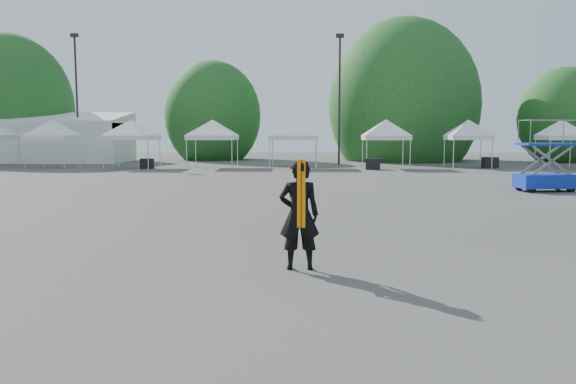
{
  "coord_description": "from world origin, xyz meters",
  "views": [
    {
      "loc": [
        0.65,
        -11.04,
        2.39
      ],
      "look_at": [
        0.28,
        -0.65,
        1.3
      ],
      "focal_mm": 35.0,
      "sensor_mm": 36.0,
      "label": 1
    }
  ],
  "objects": [
    {
      "name": "tree_far_w",
      "position": [
        -26.0,
        38.0,
        4.54
      ],
      "size": [
        4.8,
        4.8,
        7.3
      ],
      "color": "#382314",
      "rests_on": "ground"
    },
    {
      "name": "tent_e",
      "position": [
        -0.36,
        27.83,
        3.06
      ],
      "size": [
        4.68,
        4.68,
        3.88
      ],
      "color": "silver",
      "rests_on": "ground"
    },
    {
      "name": "tree_mid_e",
      "position": [
        9.0,
        39.0,
        4.84
      ],
      "size": [
        5.12,
        5.12,
        7.79
      ],
      "color": "#382314",
      "rests_on": "ground"
    },
    {
      "name": "crate_east",
      "position": [
        13.19,
        28.08,
        0.37
      ],
      "size": [
        1.01,
        0.82,
        0.75
      ],
      "primitive_type": "cube",
      "rotation": [
        0.0,
        0.0,
        0.07
      ],
      "color": "black",
      "rests_on": "ground"
    },
    {
      "name": "light_pole_west",
      "position": [
        -18.0,
        34.0,
        5.77
      ],
      "size": [
        0.6,
        0.25,
        10.3
      ],
      "color": "black",
      "rests_on": "ground"
    },
    {
      "name": "tent_c",
      "position": [
        -11.41,
        27.12,
        3.06
      ],
      "size": [
        4.52,
        4.52,
        3.88
      ],
      "color": "silver",
      "rests_on": "ground"
    },
    {
      "name": "tent_b",
      "position": [
        -17.18,
        27.61,
        3.06
      ],
      "size": [
        4.09,
        4.09,
        3.88
      ],
      "color": "silver",
      "rests_on": "ground"
    },
    {
      "name": "tent_f",
      "position": [
        5.94,
        27.59,
        3.06
      ],
      "size": [
        4.32,
        4.32,
        3.88
      ],
      "color": "silver",
      "rests_on": "ground"
    },
    {
      "name": "tent_d",
      "position": [
        -6.02,
        28.09,
        3.06
      ],
      "size": [
        4.63,
        4.63,
        3.88
      ],
      "color": "silver",
      "rests_on": "ground"
    },
    {
      "name": "light_pole_east",
      "position": [
        3.0,
        32.0,
        5.52
      ],
      "size": [
        0.6,
        0.25,
        9.8
      ],
      "color": "black",
      "rests_on": "ground"
    },
    {
      "name": "ground",
      "position": [
        0.0,
        0.0,
        0.0
      ],
      "size": [
        120.0,
        120.0,
        0.0
      ],
      "primitive_type": "plane",
      "color": "#474442",
      "rests_on": "ground"
    },
    {
      "name": "crate_west",
      "position": [
        -10.28,
        26.61,
        0.34
      ],
      "size": [
        0.94,
        0.77,
        0.67
      ],
      "primitive_type": "cube",
      "rotation": [
        0.0,
        0.0,
        0.12
      ],
      "color": "black",
      "rests_on": "ground"
    },
    {
      "name": "man",
      "position": [
        0.49,
        -1.33,
        0.97
      ],
      "size": [
        0.74,
        0.51,
        1.94
      ],
      "rotation": [
        0.0,
        0.0,
        3.21
      ],
      "color": "black",
      "rests_on": "ground"
    },
    {
      "name": "scissor_lift",
      "position": [
        10.44,
        12.39,
        1.48
      ],
      "size": [
        2.41,
        1.45,
        2.94
      ],
      "rotation": [
        0.0,
        0.0,
        0.14
      ],
      "color": "#0C3AA8",
      "rests_on": "ground"
    },
    {
      "name": "marquee",
      "position": [
        -22.0,
        35.0,
        1.97
      ],
      "size": [
        15.0,
        6.25,
        4.23
      ],
      "color": "white",
      "rests_on": "ground"
    },
    {
      "name": "tree_mid_w",
      "position": [
        -8.0,
        40.0,
        3.93
      ],
      "size": [
        4.16,
        4.16,
        6.33
      ],
      "color": "#382314",
      "rests_on": "ground"
    },
    {
      "name": "crate_mid",
      "position": [
        4.92,
        26.11,
        0.37
      ],
      "size": [
        1.02,
        0.83,
        0.73
      ],
      "primitive_type": "cube",
      "rotation": [
        0.0,
        0.0,
        -0.11
      ],
      "color": "black",
      "rests_on": "ground"
    },
    {
      "name": "tent_g",
      "position": [
        11.75,
        28.49,
        3.06
      ],
      "size": [
        3.93,
        3.93,
        3.88
      ],
      "color": "silver",
      "rests_on": "ground"
    },
    {
      "name": "tree_far_e",
      "position": [
        22.0,
        37.0,
        3.63
      ],
      "size": [
        3.84,
        3.84,
        5.84
      ],
      "color": "#382314",
      "rests_on": "ground"
    },
    {
      "name": "tent_h",
      "position": [
        17.9,
        28.0,
        3.06
      ],
      "size": [
        3.74,
        3.74,
        3.88
      ],
      "color": "silver",
      "rests_on": "ground"
    }
  ]
}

